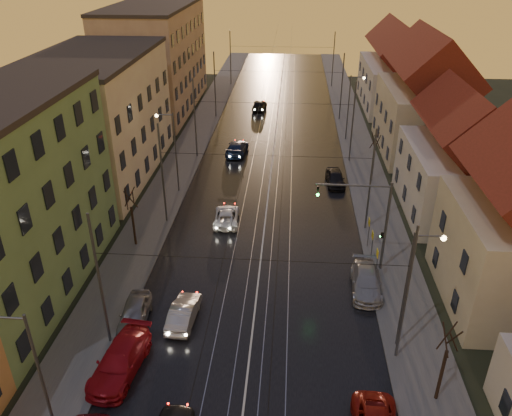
% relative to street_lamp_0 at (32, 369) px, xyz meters
% --- Properties ---
extents(road, '(16.00, 120.00, 0.04)m').
position_rel_street_lamp_0_xyz_m(road, '(9.10, 38.00, -4.87)').
color(road, black).
rests_on(road, ground).
extents(sidewalk_left, '(4.00, 120.00, 0.15)m').
position_rel_street_lamp_0_xyz_m(sidewalk_left, '(-0.90, 38.00, -4.81)').
color(sidewalk_left, '#4C4C4C').
rests_on(sidewalk_left, ground).
extents(sidewalk_right, '(4.00, 120.00, 0.15)m').
position_rel_street_lamp_0_xyz_m(sidewalk_right, '(19.10, 38.00, -4.81)').
color(sidewalk_right, '#4C4C4C').
rests_on(sidewalk_right, ground).
extents(tram_rail_0, '(0.06, 120.00, 0.03)m').
position_rel_street_lamp_0_xyz_m(tram_rail_0, '(6.90, 38.00, -4.83)').
color(tram_rail_0, gray).
rests_on(tram_rail_0, road).
extents(tram_rail_1, '(0.06, 120.00, 0.03)m').
position_rel_street_lamp_0_xyz_m(tram_rail_1, '(8.33, 38.00, -4.83)').
color(tram_rail_1, gray).
rests_on(tram_rail_1, road).
extents(tram_rail_2, '(0.06, 120.00, 0.03)m').
position_rel_street_lamp_0_xyz_m(tram_rail_2, '(9.87, 38.00, -4.83)').
color(tram_rail_2, gray).
rests_on(tram_rail_2, road).
extents(tram_rail_3, '(0.06, 120.00, 0.03)m').
position_rel_street_lamp_0_xyz_m(tram_rail_3, '(11.30, 38.00, -4.83)').
color(tram_rail_3, gray).
rests_on(tram_rail_3, road).
extents(apartment_left_2, '(10.00, 20.00, 12.00)m').
position_rel_street_lamp_0_xyz_m(apartment_left_2, '(-8.40, 32.00, 1.11)').
color(apartment_left_2, beige).
rests_on(apartment_left_2, ground).
extents(apartment_left_3, '(10.00, 24.00, 14.00)m').
position_rel_street_lamp_0_xyz_m(apartment_left_3, '(-8.40, 56.00, 2.11)').
color(apartment_left_3, '#977861').
rests_on(apartment_left_3, ground).
extents(house_right_2, '(9.18, 12.24, 9.20)m').
position_rel_street_lamp_0_xyz_m(house_right_2, '(26.10, 26.00, -0.24)').
color(house_right_2, beige).
rests_on(house_right_2, ground).
extents(house_right_3, '(9.18, 14.28, 11.50)m').
position_rel_street_lamp_0_xyz_m(house_right_3, '(26.10, 41.00, 0.92)').
color(house_right_3, '#BCB191').
rests_on(house_right_3, ground).
extents(house_right_4, '(9.18, 16.32, 10.00)m').
position_rel_street_lamp_0_xyz_m(house_right_4, '(26.10, 59.00, 0.16)').
color(house_right_4, beige).
rests_on(house_right_4, ground).
extents(catenary_pole_l_1, '(0.16, 0.16, 9.00)m').
position_rel_street_lamp_0_xyz_m(catenary_pole_l_1, '(0.50, 7.00, -0.39)').
color(catenary_pole_l_1, '#595B60').
rests_on(catenary_pole_l_1, ground).
extents(catenary_pole_r_1, '(0.16, 0.16, 9.00)m').
position_rel_street_lamp_0_xyz_m(catenary_pole_r_1, '(17.70, 7.00, -0.39)').
color(catenary_pole_r_1, '#595B60').
rests_on(catenary_pole_r_1, ground).
extents(catenary_pole_l_2, '(0.16, 0.16, 9.00)m').
position_rel_street_lamp_0_xyz_m(catenary_pole_l_2, '(0.50, 22.00, -0.39)').
color(catenary_pole_l_2, '#595B60').
rests_on(catenary_pole_l_2, ground).
extents(catenary_pole_r_2, '(0.16, 0.16, 9.00)m').
position_rel_street_lamp_0_xyz_m(catenary_pole_r_2, '(17.70, 22.00, -0.39)').
color(catenary_pole_r_2, '#595B60').
rests_on(catenary_pole_r_2, ground).
extents(catenary_pole_l_3, '(0.16, 0.16, 9.00)m').
position_rel_street_lamp_0_xyz_m(catenary_pole_l_3, '(0.50, 37.00, -0.39)').
color(catenary_pole_l_3, '#595B60').
rests_on(catenary_pole_l_3, ground).
extents(catenary_pole_r_3, '(0.16, 0.16, 9.00)m').
position_rel_street_lamp_0_xyz_m(catenary_pole_r_3, '(17.70, 37.00, -0.39)').
color(catenary_pole_r_3, '#595B60').
rests_on(catenary_pole_r_3, ground).
extents(catenary_pole_l_4, '(0.16, 0.16, 9.00)m').
position_rel_street_lamp_0_xyz_m(catenary_pole_l_4, '(0.50, 52.00, -0.39)').
color(catenary_pole_l_4, '#595B60').
rests_on(catenary_pole_l_4, ground).
extents(catenary_pole_r_4, '(0.16, 0.16, 9.00)m').
position_rel_street_lamp_0_xyz_m(catenary_pole_r_4, '(17.70, 52.00, -0.39)').
color(catenary_pole_r_4, '#595B60').
rests_on(catenary_pole_r_4, ground).
extents(catenary_pole_l_5, '(0.16, 0.16, 9.00)m').
position_rel_street_lamp_0_xyz_m(catenary_pole_l_5, '(0.50, 70.00, -0.39)').
color(catenary_pole_l_5, '#595B60').
rests_on(catenary_pole_l_5, ground).
extents(catenary_pole_r_5, '(0.16, 0.16, 9.00)m').
position_rel_street_lamp_0_xyz_m(catenary_pole_r_5, '(17.70, 70.00, -0.39)').
color(catenary_pole_r_5, '#595B60').
rests_on(catenary_pole_r_5, ground).
extents(street_lamp_0, '(1.75, 0.32, 8.00)m').
position_rel_street_lamp_0_xyz_m(street_lamp_0, '(0.00, 0.00, 0.00)').
color(street_lamp_0, '#595B60').
rests_on(street_lamp_0, ground).
extents(street_lamp_1, '(1.75, 0.32, 8.00)m').
position_rel_street_lamp_0_xyz_m(street_lamp_1, '(18.21, 8.00, 0.00)').
color(street_lamp_1, '#595B60').
rests_on(street_lamp_1, ground).
extents(street_lamp_2, '(1.75, 0.32, 8.00)m').
position_rel_street_lamp_0_xyz_m(street_lamp_2, '(0.00, 28.00, 0.00)').
color(street_lamp_2, '#595B60').
rests_on(street_lamp_2, ground).
extents(street_lamp_3, '(1.75, 0.32, 8.00)m').
position_rel_street_lamp_0_xyz_m(street_lamp_3, '(18.21, 44.00, 0.00)').
color(street_lamp_3, '#595B60').
rests_on(street_lamp_3, ground).
extents(traffic_light_mast, '(5.30, 0.32, 7.20)m').
position_rel_street_lamp_0_xyz_m(traffic_light_mast, '(17.10, 16.00, -0.29)').
color(traffic_light_mast, '#595B60').
rests_on(traffic_light_mast, ground).
extents(bare_tree_0, '(1.09, 1.09, 5.11)m').
position_rel_street_lamp_0_xyz_m(bare_tree_0, '(-1.09, 18.00, -2.40)').
color(bare_tree_0, black).
rests_on(bare_tree_0, ground).
extents(bare_tree_1, '(1.09, 1.09, 5.11)m').
position_rel_street_lamp_0_xyz_m(bare_tree_1, '(19.31, 4.00, -2.40)').
color(bare_tree_1, black).
rests_on(bare_tree_1, ground).
extents(bare_tree_2, '(1.09, 1.09, 5.11)m').
position_rel_street_lamp_0_xyz_m(bare_tree_2, '(19.51, 32.00, -2.40)').
color(bare_tree_2, black).
rests_on(bare_tree_2, ground).
extents(driving_car_1, '(1.69, 4.26, 1.38)m').
position_rel_street_lamp_0_xyz_m(driving_car_1, '(4.62, 9.27, -4.20)').
color(driving_car_1, '#ABACB1').
rests_on(driving_car_1, ground).
extents(driving_car_2, '(2.31, 4.56, 1.23)m').
position_rel_street_lamp_0_xyz_m(driving_car_2, '(5.75, 22.30, -4.27)').
color(driving_car_2, white).
rests_on(driving_car_2, ground).
extents(driving_car_3, '(2.48, 5.30, 1.50)m').
position_rel_street_lamp_0_xyz_m(driving_car_3, '(4.93, 38.39, -4.14)').
color(driving_car_3, '#162444').
rests_on(driving_car_3, ground).
extents(driving_car_4, '(2.16, 4.55, 1.50)m').
position_rel_street_lamp_0_xyz_m(driving_car_4, '(6.36, 55.87, -4.13)').
color(driving_car_4, black).
rests_on(driving_car_4, ground).
extents(parked_left_2, '(2.82, 5.63, 1.57)m').
position_rel_street_lamp_0_xyz_m(parked_left_2, '(1.90, 4.77, -4.10)').
color(parked_left_2, maroon).
rests_on(parked_left_2, ground).
extents(parked_left_3, '(1.99, 4.34, 1.44)m').
position_rel_street_lamp_0_xyz_m(parked_left_3, '(1.50, 8.95, -4.17)').
color(parked_left_3, gray).
rests_on(parked_left_3, ground).
extents(parked_right_1, '(2.23, 5.01, 1.43)m').
position_rel_street_lamp_0_xyz_m(parked_right_1, '(16.70, 13.43, -4.17)').
color(parked_right_1, '#A5A5AA').
rests_on(parked_right_1, ground).
extents(parked_right_2, '(1.97, 4.37, 1.45)m').
position_rel_street_lamp_0_xyz_m(parked_right_2, '(15.71, 30.80, -4.16)').
color(parked_right_2, black).
rests_on(parked_right_2, ground).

